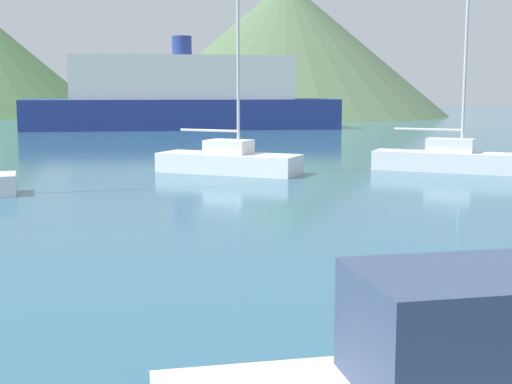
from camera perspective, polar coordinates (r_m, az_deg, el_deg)
name	(u,v)px	position (r m, az deg, el deg)	size (l,w,h in m)	color
sailboat_middle	(229,159)	(28.37, -2.19, 2.67)	(5.81, 4.57, 11.61)	white
sailboat_outer	(450,158)	(29.98, 15.24, 2.63)	(5.96, 4.46, 8.55)	silver
ferry_distant	(183,97)	(59.70, -5.89, 7.57)	(25.52, 6.74, 7.55)	navy
hill_central	(286,48)	(88.88, 2.43, 11.40)	(39.20, 39.20, 16.25)	#4C6647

